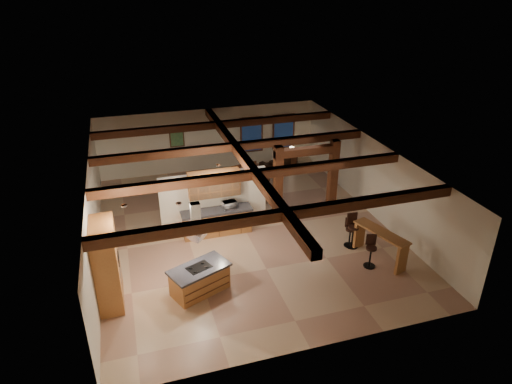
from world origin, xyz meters
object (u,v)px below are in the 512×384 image
at_px(dining_table, 243,191).
at_px(bar_counter, 380,241).
at_px(kitchen_island, 200,279).
at_px(sofa, 279,162).

xyz_separation_m(dining_table, bar_counter, (3.04, -5.55, 0.38)).
bearing_deg(kitchen_island, bar_counter, -0.47).
xyz_separation_m(kitchen_island, bar_counter, (5.84, -0.05, 0.27)).
height_order(dining_table, sofa, dining_table).
bearing_deg(dining_table, kitchen_island, -100.86).
distance_m(kitchen_island, sofa, 9.80).
bearing_deg(sofa, bar_counter, 71.91).
xyz_separation_m(dining_table, sofa, (2.53, 2.71, -0.06)).
xyz_separation_m(kitchen_island, sofa, (5.33, 8.22, -0.16)).
height_order(kitchen_island, bar_counter, bar_counter).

